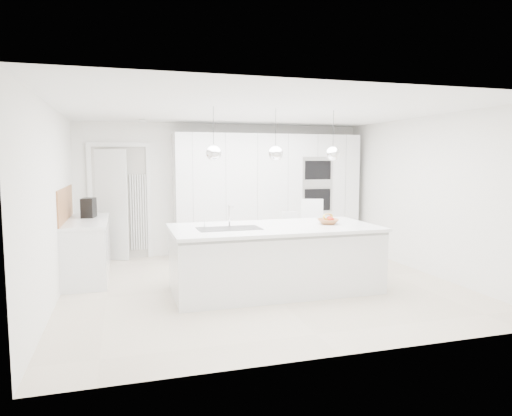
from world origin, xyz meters
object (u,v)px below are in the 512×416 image
object	(u,v)px
bar_stool_left	(292,242)
island_base	(275,260)
espresso_machine	(89,208)
bar_stool_right	(315,235)
fruit_bowl	(328,222)

from	to	relation	value
bar_stool_left	island_base	bearing A→B (deg)	-129.55
espresso_machine	bar_stool_left	xyz separation A→B (m)	(3.15, -0.84, -0.57)
island_base	espresso_machine	distance (m)	3.17
island_base	bar_stool_left	distance (m)	1.15
bar_stool_left	bar_stool_right	xyz separation A→B (m)	(0.39, -0.03, 0.10)
fruit_bowl	bar_stool_right	size ratio (longest dim) A/B	0.26
island_base	bar_stool_left	bearing A→B (deg)	57.17
island_base	fruit_bowl	world-z (taller)	fruit_bowl
espresso_machine	fruit_bowl	bearing A→B (deg)	-17.25
espresso_machine	bar_stool_left	distance (m)	3.31
espresso_machine	island_base	bearing A→B (deg)	-24.58
island_base	espresso_machine	size ratio (longest dim) A/B	9.04
espresso_machine	bar_stool_left	bearing A→B (deg)	-4.06
fruit_bowl	bar_stool_right	xyz separation A→B (m)	(0.21, 0.91, -0.36)
espresso_machine	bar_stool_right	distance (m)	3.68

